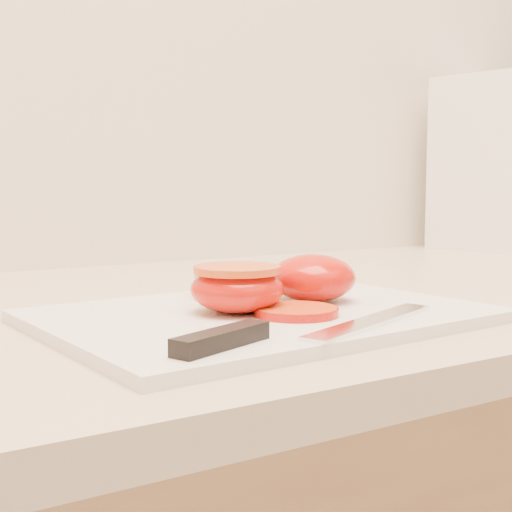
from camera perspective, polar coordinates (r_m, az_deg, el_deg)
cutting_board at (r=0.61m, az=0.50°, el=-4.79°), size 0.38×0.28×0.01m
tomato_half_dome at (r=0.65m, az=4.57°, el=-1.75°), size 0.08×0.08×0.04m
tomato_half_cut at (r=0.59m, az=-1.52°, el=-2.49°), size 0.08×0.08×0.04m
tomato_slice_0 at (r=0.58m, az=3.26°, el=-4.44°), size 0.07×0.07×0.01m
lettuce_leaf_0 at (r=0.68m, az=-1.46°, el=-2.09°), size 0.13×0.14×0.02m
knife at (r=0.50m, az=2.43°, el=-6.03°), size 0.26×0.08×0.01m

